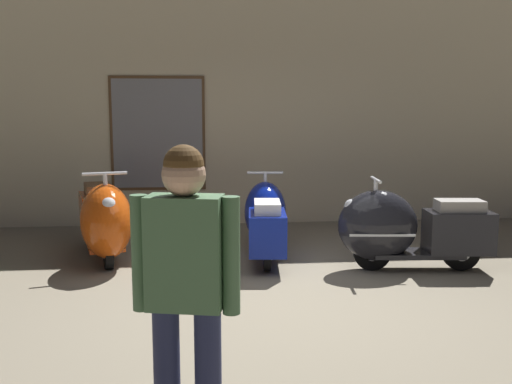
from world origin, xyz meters
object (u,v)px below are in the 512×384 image
at_px(scooter_1, 266,219).
at_px(visitor_0, 186,282).
at_px(scooter_0, 104,220).
at_px(scooter_2, 402,229).

distance_m(scooter_1, visitor_0, 3.89).
bearing_deg(scooter_0, scooter_2, 63.08).
height_order(scooter_0, scooter_1, scooter_0).
bearing_deg(scooter_2, scooter_1, -22.74).
relative_size(scooter_2, visitor_0, 1.07).
bearing_deg(scooter_1, scooter_0, 97.02).
bearing_deg(scooter_0, scooter_1, 77.03).
distance_m(scooter_0, scooter_1, 1.82).
height_order(scooter_2, visitor_0, visitor_0).
bearing_deg(scooter_0, visitor_0, 0.19).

